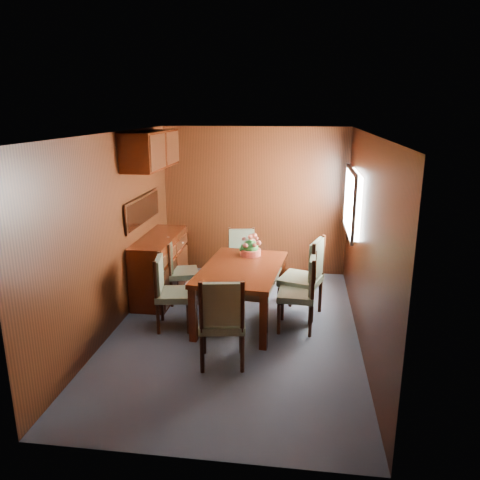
# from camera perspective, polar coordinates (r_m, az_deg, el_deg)

# --- Properties ---
(ground) EXTENTS (4.50, 4.50, 0.00)m
(ground) POSITION_cam_1_polar(r_m,az_deg,el_deg) (5.95, -0.56, -10.93)
(ground) COLOR #3A414F
(ground) RESTS_ON ground
(room_shell) EXTENTS (3.06, 4.52, 2.41)m
(room_shell) POSITION_cam_1_polar(r_m,az_deg,el_deg) (5.75, -1.17, 5.33)
(room_shell) COLOR black
(room_shell) RESTS_ON ground
(sideboard) EXTENTS (0.48, 1.40, 0.90)m
(sideboard) POSITION_cam_1_polar(r_m,az_deg,el_deg) (6.94, -9.68, -3.14)
(sideboard) COLOR #331106
(sideboard) RESTS_ON ground
(dining_table) EXTENTS (1.12, 1.64, 0.73)m
(dining_table) POSITION_cam_1_polar(r_m,az_deg,el_deg) (6.00, 0.23, -4.19)
(dining_table) COLOR #331106
(dining_table) RESTS_ON ground
(chair_left_near) EXTENTS (0.49, 0.51, 0.94)m
(chair_left_near) POSITION_cam_1_polar(r_m,az_deg,el_deg) (5.89, -8.77, -5.84)
(chair_left_near) COLOR black
(chair_left_near) RESTS_ON ground
(chair_left_far) EXTENTS (0.52, 0.53, 0.91)m
(chair_left_far) POSITION_cam_1_polar(r_m,az_deg,el_deg) (6.67, -7.55, -3.36)
(chair_left_far) COLOR black
(chair_left_far) RESTS_ON ground
(chair_right_near) EXTENTS (0.47, 0.49, 0.97)m
(chair_right_near) POSITION_cam_1_polar(r_m,az_deg,el_deg) (5.82, 7.66, -5.87)
(chair_right_near) COLOR black
(chair_right_near) RESTS_ON ground
(chair_right_far) EXTENTS (0.62, 0.64, 1.08)m
(chair_right_far) POSITION_cam_1_polar(r_m,az_deg,el_deg) (6.15, 8.17, -4.09)
(chair_right_far) COLOR black
(chair_right_far) RESTS_ON ground
(chair_head) EXTENTS (0.55, 0.53, 1.01)m
(chair_head) POSITION_cam_1_polar(r_m,az_deg,el_deg) (4.95, -2.21, -9.47)
(chair_head) COLOR black
(chair_head) RESTS_ON ground
(chair_foot) EXTENTS (0.50, 0.48, 0.90)m
(chair_foot) POSITION_cam_1_polar(r_m,az_deg,el_deg) (7.20, 0.24, -1.80)
(chair_foot) COLOR black
(chair_foot) RESTS_ON ground
(flower_centerpiece) EXTENTS (0.30, 0.30, 0.30)m
(flower_centerpiece) POSITION_cam_1_polar(r_m,az_deg,el_deg) (6.38, 1.29, -0.62)
(flower_centerpiece) COLOR #C24E3B
(flower_centerpiece) RESTS_ON dining_table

